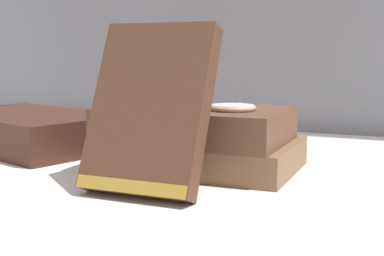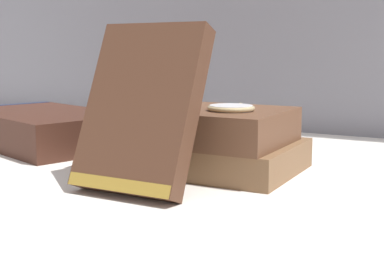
{
  "view_description": "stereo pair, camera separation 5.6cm",
  "coord_description": "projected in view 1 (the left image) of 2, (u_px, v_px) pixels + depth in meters",
  "views": [
    {
      "loc": [
        0.25,
        -0.56,
        0.13
      ],
      "look_at": [
        0.02,
        -0.02,
        0.05
      ],
      "focal_mm": 50.0,
      "sensor_mm": 36.0,
      "label": 1
    },
    {
      "loc": [
        0.3,
        -0.53,
        0.13
      ],
      "look_at": [
        0.02,
        -0.02,
        0.05
      ],
      "focal_mm": 50.0,
      "sensor_mm": 36.0,
      "label": 2
    }
  ],
  "objects": [
    {
      "name": "ground_plane",
      "position": [
        183.0,
        166.0,
        0.62
      ],
      "size": [
        3.0,
        3.0,
        0.0
      ],
      "primitive_type": "plane",
      "color": "white"
    },
    {
      "name": "book_flat_bottom",
      "position": [
        195.0,
        154.0,
        0.61
      ],
      "size": [
        0.22,
        0.15,
        0.03
      ],
      "rotation": [
        0.0,
        0.0,
        0.01
      ],
      "color": "brown",
      "rests_on": "ground_plane"
    },
    {
      "name": "book_flat_top",
      "position": [
        191.0,
        124.0,
        0.61
      ],
      "size": [
        0.2,
        0.13,
        0.04
      ],
      "rotation": [
        0.0,
        0.0,
        0.0
      ],
      "color": "brown",
      "rests_on": "book_flat_bottom"
    },
    {
      "name": "book_side_left",
      "position": [
        26.0,
        130.0,
        0.75
      ],
      "size": [
        0.29,
        0.23,
        0.05
      ],
      "rotation": [
        0.0,
        0.0,
        -0.31
      ],
      "color": "#422319",
      "rests_on": "ground_plane"
    },
    {
      "name": "book_leaning_front",
      "position": [
        149.0,
        114.0,
        0.5
      ],
      "size": [
        0.11,
        0.09,
        0.16
      ],
      "rotation": [
        -0.41,
        0.0,
        0.0
      ],
      "color": "#4C2D1E",
      "rests_on": "ground_plane"
    },
    {
      "name": "pocket_watch",
      "position": [
        233.0,
        108.0,
        0.57
      ],
      "size": [
        0.05,
        0.05,
        0.01
      ],
      "color": "silver",
      "rests_on": "book_flat_top"
    },
    {
      "name": "reading_glasses",
      "position": [
        188.0,
        143.0,
        0.77
      ],
      "size": [
        0.11,
        0.08,
        0.0
      ],
      "rotation": [
        0.0,
        0.0,
        0.38
      ],
      "color": "#ADADB2",
      "rests_on": "ground_plane"
    }
  ]
}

